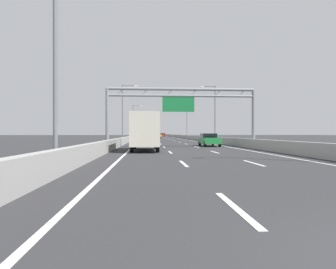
{
  "coord_description": "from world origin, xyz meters",
  "views": [
    {
      "loc": [
        -3.61,
        -2.61,
        1.55
      ],
      "look_at": [
        0.3,
        54.99,
        1.26
      ],
      "focal_mm": 32.35,
      "sensor_mm": 36.0,
      "label": 1
    }
  ],
  "objects_px": {
    "streetlamp_left_mid": "(124,110)",
    "yellow_car": "(158,135)",
    "streetlamp_left_far": "(134,119)",
    "green_car": "(209,140)",
    "streetlamp_left_near": "(61,46)",
    "black_car": "(147,135)",
    "red_car": "(163,135)",
    "sign_gantry": "(181,102)",
    "streetlamp_right_far": "(186,120)",
    "box_truck": "(145,131)",
    "streetlamp_right_mid": "(214,110)"
  },
  "relations": [
    {
      "from": "green_car",
      "to": "streetlamp_left_mid",
      "type": "bearing_deg",
      "value": 126.22
    },
    {
      "from": "green_car",
      "to": "red_car",
      "type": "distance_m",
      "value": 101.22
    },
    {
      "from": "sign_gantry",
      "to": "black_car",
      "type": "relative_size",
      "value": 3.47
    },
    {
      "from": "streetlamp_left_near",
      "to": "black_car",
      "type": "relative_size",
      "value": 2.06
    },
    {
      "from": "yellow_car",
      "to": "red_car",
      "type": "bearing_deg",
      "value": 84.7
    },
    {
      "from": "black_car",
      "to": "green_car",
      "type": "distance_m",
      "value": 73.9
    },
    {
      "from": "sign_gantry",
      "to": "black_car",
      "type": "distance_m",
      "value": 76.71
    },
    {
      "from": "box_truck",
      "to": "red_car",
      "type": "bearing_deg",
      "value": 86.25
    },
    {
      "from": "streetlamp_left_far",
      "to": "box_truck",
      "type": "xyz_separation_m",
      "value": [
        3.64,
        -59.98,
        -3.67
      ]
    },
    {
      "from": "sign_gantry",
      "to": "streetlamp_right_far",
      "type": "height_order",
      "value": "streetlamp_right_far"
    },
    {
      "from": "streetlamp_left_mid",
      "to": "box_truck",
      "type": "distance_m",
      "value": 24.27
    },
    {
      "from": "streetlamp_left_mid",
      "to": "red_car",
      "type": "xyz_separation_m",
      "value": [
        10.84,
        86.14,
        -4.64
      ]
    },
    {
      "from": "streetlamp_left_mid",
      "to": "box_truck",
      "type": "bearing_deg",
      "value": -81.28
    },
    {
      "from": "sign_gantry",
      "to": "yellow_car",
      "type": "height_order",
      "value": "sign_gantry"
    },
    {
      "from": "box_truck",
      "to": "yellow_car",
      "type": "bearing_deg",
      "value": 87.02
    },
    {
      "from": "streetlamp_left_mid",
      "to": "yellow_car",
      "type": "height_order",
      "value": "streetlamp_left_mid"
    },
    {
      "from": "streetlamp_left_far",
      "to": "green_car",
      "type": "relative_size",
      "value": 2.07
    },
    {
      "from": "streetlamp_left_near",
      "to": "streetlamp_right_mid",
      "type": "distance_m",
      "value": 39.22
    },
    {
      "from": "streetlamp_left_far",
      "to": "green_car",
      "type": "bearing_deg",
      "value": -77.86
    },
    {
      "from": "streetlamp_left_far",
      "to": "red_car",
      "type": "height_order",
      "value": "streetlamp_left_far"
    },
    {
      "from": "green_car",
      "to": "red_car",
      "type": "xyz_separation_m",
      "value": [
        -0.21,
        101.22,
        -0.0
      ]
    },
    {
      "from": "black_car",
      "to": "streetlamp_left_far",
      "type": "bearing_deg",
      "value": -99.38
    },
    {
      "from": "streetlamp_right_mid",
      "to": "streetlamp_left_mid",
      "type": "bearing_deg",
      "value": 180.0
    },
    {
      "from": "yellow_car",
      "to": "sign_gantry",
      "type": "bearing_deg",
      "value": -90.05
    },
    {
      "from": "sign_gantry",
      "to": "streetlamp_left_near",
      "type": "distance_m",
      "value": 19.67
    },
    {
      "from": "sign_gantry",
      "to": "streetlamp_left_far",
      "type": "xyz_separation_m",
      "value": [
        -7.42,
        54.33,
        0.57
      ]
    },
    {
      "from": "streetlamp_left_mid",
      "to": "red_car",
      "type": "height_order",
      "value": "streetlamp_left_mid"
    },
    {
      "from": "yellow_car",
      "to": "streetlamp_right_mid",
      "type": "bearing_deg",
      "value": -81.51
    },
    {
      "from": "streetlamp_left_mid",
      "to": "streetlamp_left_far",
      "type": "height_order",
      "value": "same"
    },
    {
      "from": "streetlamp_right_far",
      "to": "box_truck",
      "type": "distance_m",
      "value": 61.15
    },
    {
      "from": "streetlamp_right_mid",
      "to": "streetlamp_right_far",
      "type": "height_order",
      "value": "same"
    },
    {
      "from": "sign_gantry",
      "to": "black_car",
      "type": "xyz_separation_m",
      "value": [
        -3.76,
        76.51,
        -4.06
      ]
    },
    {
      "from": "sign_gantry",
      "to": "streetlamp_left_mid",
      "type": "height_order",
      "value": "streetlamp_left_mid"
    },
    {
      "from": "streetlamp_right_far",
      "to": "green_car",
      "type": "xyz_separation_m",
      "value": [
        -3.88,
        -51.35,
        -4.63
      ]
    },
    {
      "from": "sign_gantry",
      "to": "box_truck",
      "type": "distance_m",
      "value": 7.48
    },
    {
      "from": "yellow_car",
      "to": "green_car",
      "type": "bearing_deg",
      "value": -86.86
    },
    {
      "from": "sign_gantry",
      "to": "streetlamp_left_near",
      "type": "height_order",
      "value": "streetlamp_left_near"
    },
    {
      "from": "streetlamp_left_mid",
      "to": "yellow_car",
      "type": "relative_size",
      "value": 2.2
    },
    {
      "from": "streetlamp_right_mid",
      "to": "yellow_car",
      "type": "relative_size",
      "value": 2.2
    },
    {
      "from": "green_car",
      "to": "black_car",
      "type": "bearing_deg",
      "value": 95.73
    },
    {
      "from": "black_car",
      "to": "box_truck",
      "type": "bearing_deg",
      "value": -90.02
    },
    {
      "from": "streetlamp_right_far",
      "to": "yellow_car",
      "type": "height_order",
      "value": "streetlamp_right_far"
    },
    {
      "from": "black_car",
      "to": "red_car",
      "type": "relative_size",
      "value": 1.0
    },
    {
      "from": "streetlamp_left_mid",
      "to": "streetlamp_right_far",
      "type": "height_order",
      "value": "same"
    },
    {
      "from": "sign_gantry",
      "to": "streetlamp_right_far",
      "type": "xyz_separation_m",
      "value": [
        7.51,
        54.33,
        0.57
      ]
    },
    {
      "from": "streetlamp_right_far",
      "to": "black_car",
      "type": "distance_m",
      "value": 25.31
    },
    {
      "from": "streetlamp_left_far",
      "to": "yellow_car",
      "type": "xyz_separation_m",
      "value": [
        7.48,
        13.67,
        -4.64
      ]
    },
    {
      "from": "streetlamp_left_mid",
      "to": "streetlamp_right_far",
      "type": "distance_m",
      "value": 39.22
    },
    {
      "from": "streetlamp_left_mid",
      "to": "streetlamp_left_far",
      "type": "distance_m",
      "value": 36.27
    },
    {
      "from": "streetlamp_left_near",
      "to": "streetlamp_left_far",
      "type": "bearing_deg",
      "value": 90.0
    }
  ]
}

